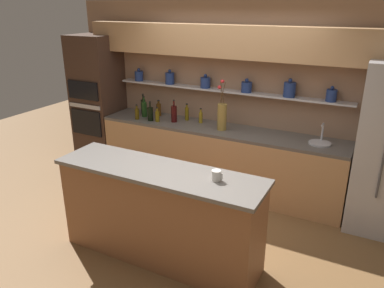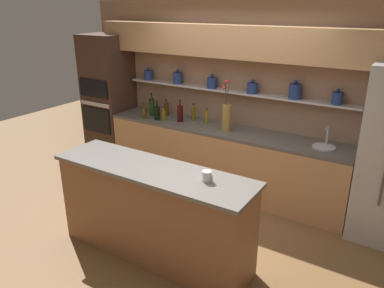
{
  "view_description": "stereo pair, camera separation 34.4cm",
  "coord_description": "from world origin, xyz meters",
  "px_view_note": "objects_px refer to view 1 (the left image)",
  "views": [
    {
      "loc": [
        1.85,
        -3.34,
        2.56
      ],
      "look_at": [
        -0.08,
        0.37,
        0.98
      ],
      "focal_mm": 35.0,
      "sensor_mm": 36.0,
      "label": 1
    },
    {
      "loc": [
        2.14,
        -3.17,
        2.56
      ],
      "look_at": [
        -0.08,
        0.37,
        0.98
      ],
      "focal_mm": 35.0,
      "sensor_mm": 36.0,
      "label": 2
    }
  ],
  "objects_px": {
    "bottle_spirit_7": "(159,109)",
    "bottle_wine_4": "(143,106)",
    "bottle_oil_5": "(157,116)",
    "oven_tower": "(98,102)",
    "bottle_wine_1": "(174,114)",
    "bottle_oil_0": "(187,113)",
    "flower_vase": "(222,116)",
    "sink_fixture": "(320,142)",
    "bottle_wine_3": "(144,109)",
    "bottle_oil_8": "(137,114)",
    "coffee_mug": "(216,175)",
    "bottle_wine_2": "(150,114)",
    "bottle_oil_6": "(201,117)"
  },
  "relations": [
    {
      "from": "bottle_oil_0",
      "to": "bottle_wine_3",
      "type": "distance_m",
      "value": 0.68
    },
    {
      "from": "bottle_oil_5",
      "to": "oven_tower",
      "type": "bearing_deg",
      "value": 174.3
    },
    {
      "from": "flower_vase",
      "to": "bottle_wine_3",
      "type": "distance_m",
      "value": 1.31
    },
    {
      "from": "oven_tower",
      "to": "bottle_oil_5",
      "type": "bearing_deg",
      "value": -5.7
    },
    {
      "from": "sink_fixture",
      "to": "bottle_oil_0",
      "type": "bearing_deg",
      "value": 176.31
    },
    {
      "from": "bottle_wine_1",
      "to": "bottle_wine_3",
      "type": "xyz_separation_m",
      "value": [
        -0.54,
        0.03,
        -0.01
      ]
    },
    {
      "from": "bottle_wine_3",
      "to": "bottle_oil_5",
      "type": "relative_size",
      "value": 1.5
    },
    {
      "from": "flower_vase",
      "to": "sink_fixture",
      "type": "distance_m",
      "value": 1.32
    },
    {
      "from": "bottle_wine_2",
      "to": "bottle_oil_8",
      "type": "distance_m",
      "value": 0.22
    },
    {
      "from": "sink_fixture",
      "to": "bottle_oil_0",
      "type": "relative_size",
      "value": 1.08
    },
    {
      "from": "bottle_wine_4",
      "to": "bottle_oil_6",
      "type": "height_order",
      "value": "bottle_wine_4"
    },
    {
      "from": "flower_vase",
      "to": "bottle_spirit_7",
      "type": "height_order",
      "value": "flower_vase"
    },
    {
      "from": "flower_vase",
      "to": "bottle_wine_4",
      "type": "distance_m",
      "value": 1.41
    },
    {
      "from": "bottle_oil_6",
      "to": "sink_fixture",
      "type": "bearing_deg",
      "value": -3.27
    },
    {
      "from": "sink_fixture",
      "to": "bottle_wine_4",
      "type": "xyz_separation_m",
      "value": [
        -2.71,
        0.11,
        0.1
      ]
    },
    {
      "from": "bottle_oil_8",
      "to": "sink_fixture",
      "type": "bearing_deg",
      "value": 3.9
    },
    {
      "from": "bottle_wine_1",
      "to": "bottle_oil_8",
      "type": "height_order",
      "value": "bottle_wine_1"
    },
    {
      "from": "bottle_wine_2",
      "to": "sink_fixture",
      "type": "bearing_deg",
      "value": 3.28
    },
    {
      "from": "flower_vase",
      "to": "bottle_oil_8",
      "type": "xyz_separation_m",
      "value": [
        -1.32,
        -0.13,
        -0.11
      ]
    },
    {
      "from": "sink_fixture",
      "to": "bottle_wine_2",
      "type": "xyz_separation_m",
      "value": [
        -2.42,
        -0.14,
        0.08
      ]
    },
    {
      "from": "bottle_spirit_7",
      "to": "bottle_wine_4",
      "type": "bearing_deg",
      "value": -175.99
    },
    {
      "from": "sink_fixture",
      "to": "bottle_oil_6",
      "type": "distance_m",
      "value": 1.7
    },
    {
      "from": "sink_fixture",
      "to": "bottle_wine_3",
      "type": "distance_m",
      "value": 2.61
    },
    {
      "from": "bottle_oil_0",
      "to": "bottle_wine_2",
      "type": "relative_size",
      "value": 0.87
    },
    {
      "from": "bottle_wine_1",
      "to": "bottle_oil_5",
      "type": "xyz_separation_m",
      "value": [
        -0.23,
        -0.1,
        -0.04
      ]
    },
    {
      "from": "bottle_wine_3",
      "to": "bottle_wine_4",
      "type": "xyz_separation_m",
      "value": [
        -0.1,
        0.12,
        0.0
      ]
    },
    {
      "from": "bottle_wine_3",
      "to": "bottle_oil_5",
      "type": "bearing_deg",
      "value": -21.89
    },
    {
      "from": "sink_fixture",
      "to": "bottle_wine_3",
      "type": "xyz_separation_m",
      "value": [
        -2.61,
        -0.01,
        0.09
      ]
    },
    {
      "from": "flower_vase",
      "to": "bottle_wine_4",
      "type": "xyz_separation_m",
      "value": [
        -1.4,
        0.16,
        -0.08
      ]
    },
    {
      "from": "bottle_oil_0",
      "to": "sink_fixture",
      "type": "bearing_deg",
      "value": -3.69
    },
    {
      "from": "bottle_wine_1",
      "to": "oven_tower",
      "type": "bearing_deg",
      "value": 179.04
    },
    {
      "from": "bottle_wine_1",
      "to": "bottle_wine_2",
      "type": "relative_size",
      "value": 1.13
    },
    {
      "from": "bottle_wine_1",
      "to": "bottle_oil_5",
      "type": "height_order",
      "value": "bottle_wine_1"
    },
    {
      "from": "bottle_wine_3",
      "to": "flower_vase",
      "type": "bearing_deg",
      "value": -1.96
    },
    {
      "from": "sink_fixture",
      "to": "bottle_wine_4",
      "type": "distance_m",
      "value": 2.71
    },
    {
      "from": "sink_fixture",
      "to": "bottle_oil_5",
      "type": "xyz_separation_m",
      "value": [
        -2.3,
        -0.13,
        0.06
      ]
    },
    {
      "from": "bottle_wine_2",
      "to": "bottle_oil_0",
      "type": "bearing_deg",
      "value": 29.12
    },
    {
      "from": "bottle_oil_8",
      "to": "coffee_mug",
      "type": "relative_size",
      "value": 2.09
    },
    {
      "from": "bottle_oil_5",
      "to": "bottle_oil_8",
      "type": "distance_m",
      "value": 0.33
    },
    {
      "from": "bottle_wine_1",
      "to": "bottle_oil_0",
      "type": "bearing_deg",
      "value": 52.01
    },
    {
      "from": "oven_tower",
      "to": "bottle_wine_4",
      "type": "height_order",
      "value": "oven_tower"
    },
    {
      "from": "oven_tower",
      "to": "bottle_wine_1",
      "type": "bearing_deg",
      "value": -0.96
    },
    {
      "from": "flower_vase",
      "to": "bottle_wine_4",
      "type": "bearing_deg",
      "value": 173.48
    },
    {
      "from": "bottle_wine_1",
      "to": "bottle_wine_4",
      "type": "xyz_separation_m",
      "value": [
        -0.64,
        0.14,
        -0.0
      ]
    },
    {
      "from": "bottle_wine_4",
      "to": "coffee_mug",
      "type": "bearing_deg",
      "value": -41.58
    },
    {
      "from": "coffee_mug",
      "to": "bottle_wine_3",
      "type": "bearing_deg",
      "value": 138.92
    },
    {
      "from": "bottle_oil_0",
      "to": "bottle_spirit_7",
      "type": "distance_m",
      "value": 0.49
    },
    {
      "from": "bottle_wine_2",
      "to": "oven_tower",
      "type": "bearing_deg",
      "value": 173.44
    },
    {
      "from": "bottle_wine_4",
      "to": "flower_vase",
      "type": "bearing_deg",
      "value": -6.52
    },
    {
      "from": "oven_tower",
      "to": "bottle_wine_4",
      "type": "distance_m",
      "value": 0.81
    }
  ]
}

